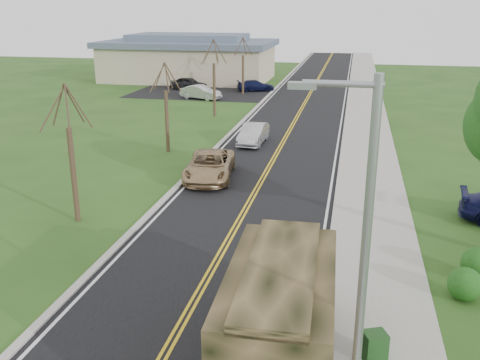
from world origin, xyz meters
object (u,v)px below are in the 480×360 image
(sedan_silver, at_px, (253,134))
(utility_box_near, at_px, (374,346))
(suv_champagne, at_px, (210,166))
(military_truck, at_px, (282,307))

(sedan_silver, relative_size, utility_box_near, 5.21)
(suv_champagne, bearing_deg, sedan_silver, 76.18)
(suv_champagne, height_order, utility_box_near, suv_champagne)
(military_truck, distance_m, suv_champagne, 16.70)
(sedan_silver, height_order, utility_box_near, sedan_silver)
(military_truck, bearing_deg, utility_box_near, 21.29)
(suv_champagne, relative_size, sedan_silver, 1.26)
(sedan_silver, bearing_deg, suv_champagne, -94.45)
(military_truck, relative_size, suv_champagne, 1.34)
(suv_champagne, bearing_deg, military_truck, -75.93)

